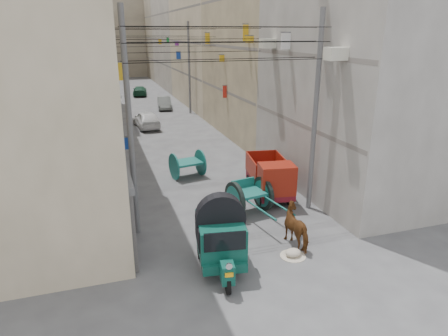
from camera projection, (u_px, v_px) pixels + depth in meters
name	position (u px, v px, depth m)	size (l,w,h in m)	color
ground	(300.00, 314.00, 10.65)	(140.00, 140.00, 0.00)	#454547
building_row_left	(52.00, 39.00, 36.98)	(8.00, 62.00, 14.00)	beige
building_row_right	(216.00, 38.00, 41.61)	(8.00, 62.00, 14.00)	#AAA59F
end_cap_building	(118.00, 36.00, 67.99)	(22.00, 10.00, 13.00)	tan
shutters_left	(118.00, 161.00, 18.38)	(0.18, 14.40, 2.88)	#45454A
signboards	(161.00, 85.00, 29.04)	(8.22, 40.52, 5.67)	#7F2894
ac_units	(302.00, 24.00, 16.20)	(0.70, 6.55, 3.35)	beige
utility_poles	(173.00, 85.00, 24.67)	(7.40, 22.20, 8.00)	#5B5B5E
overhead_cables	(180.00, 39.00, 21.43)	(7.40, 22.52, 1.12)	black
auto_rickshaw	(220.00, 235.00, 12.43)	(1.83, 2.79, 1.91)	black
tonga_cart	(249.00, 196.00, 16.37)	(1.77, 3.39, 1.45)	black
mini_truck	(272.00, 180.00, 17.66)	(2.01, 3.56, 1.89)	black
second_cart	(187.00, 164.00, 20.44)	(1.77, 1.63, 1.37)	#145B53
feed_sack	(293.00, 253.00, 13.35)	(0.54, 0.43, 0.27)	#BCB19C
horse	(298.00, 227.00, 13.90)	(0.75, 1.66, 1.40)	brown
distant_car_white	(146.00, 119.00, 31.08)	(1.58, 3.92, 1.34)	silver
distant_car_grey	(164.00, 103.00, 38.75)	(1.21, 3.48, 1.15)	#555A58
distant_car_green	(140.00, 91.00, 46.83)	(1.54, 3.79, 1.10)	#1A4C33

